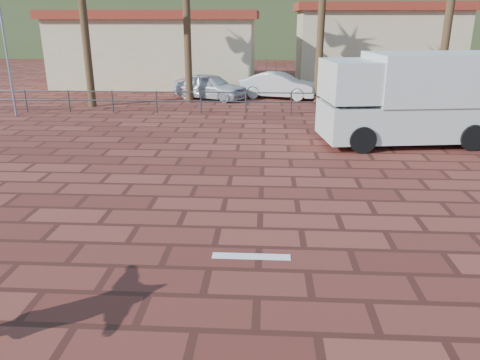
# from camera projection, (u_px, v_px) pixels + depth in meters

# --- Properties ---
(ground) EXTENTS (120.00, 120.00, 0.00)m
(ground) POSITION_uv_depth(u_px,v_px,m) (219.00, 227.00, 9.52)
(ground) COLOR brown
(ground) RESTS_ON ground
(paint_stripe) EXTENTS (1.40, 0.22, 0.01)m
(paint_stripe) POSITION_uv_depth(u_px,v_px,m) (251.00, 256.00, 8.35)
(paint_stripe) COLOR white
(paint_stripe) RESTS_ON ground
(guardrail) EXTENTS (24.06, 0.06, 1.00)m
(guardrail) POSITION_uv_depth(u_px,v_px,m) (246.00, 99.00, 20.62)
(guardrail) COLOR #47494F
(guardrail) RESTS_ON ground
(flagpole) EXTENTS (1.30, 0.10, 8.00)m
(flagpole) POSITION_uv_depth(u_px,v_px,m) (2.00, 3.00, 18.92)
(flagpole) COLOR gray
(flagpole) RESTS_ON ground
(building_west) EXTENTS (12.60, 7.60, 4.50)m
(building_west) POSITION_uv_depth(u_px,v_px,m) (159.00, 48.00, 29.86)
(building_west) COLOR beige
(building_west) RESTS_ON ground
(building_east) EXTENTS (10.60, 6.60, 5.00)m
(building_east) POSITION_uv_depth(u_px,v_px,m) (375.00, 43.00, 30.91)
(building_east) COLOR beige
(building_east) RESTS_ON ground
(hill_front) EXTENTS (70.00, 18.00, 6.00)m
(hill_front) POSITION_uv_depth(u_px,v_px,m) (260.00, 28.00, 55.72)
(hill_front) COLOR #384C28
(hill_front) RESTS_ON ground
(hill_back) EXTENTS (35.00, 14.00, 8.00)m
(hill_back) POSITION_uv_depth(u_px,v_px,m) (96.00, 19.00, 62.25)
(hill_back) COLOR #384C28
(hill_back) RESTS_ON ground
(campervan) EXTENTS (6.02, 3.20, 2.98)m
(campervan) POSITION_uv_depth(u_px,v_px,m) (412.00, 97.00, 15.52)
(campervan) COLOR silver
(campervan) RESTS_ON ground
(car_silver) EXTENTS (4.25, 3.12, 1.34)m
(car_silver) POSITION_uv_depth(u_px,v_px,m) (210.00, 86.00, 24.51)
(car_silver) COLOR silver
(car_silver) RESTS_ON ground
(car_white) EXTENTS (4.31, 2.46, 1.34)m
(car_white) POSITION_uv_depth(u_px,v_px,m) (279.00, 86.00, 24.78)
(car_white) COLOR silver
(car_white) RESTS_ON ground
(street_sign) EXTENTS (0.41, 0.14, 2.03)m
(street_sign) POSITION_uv_depth(u_px,v_px,m) (426.00, 90.00, 18.11)
(street_sign) COLOR gray
(street_sign) RESTS_ON ground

